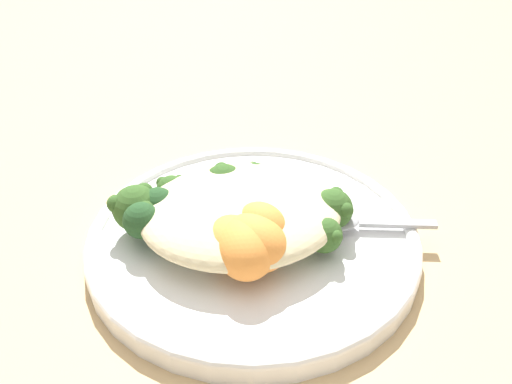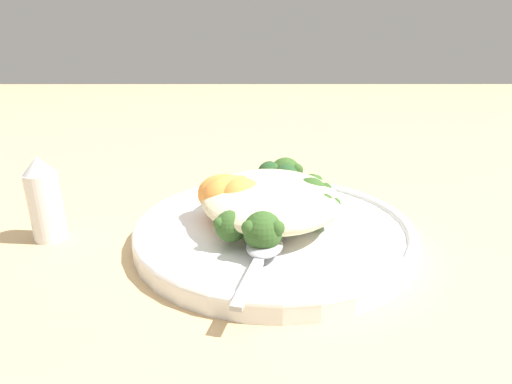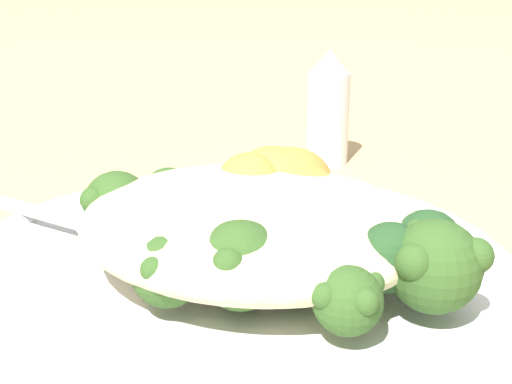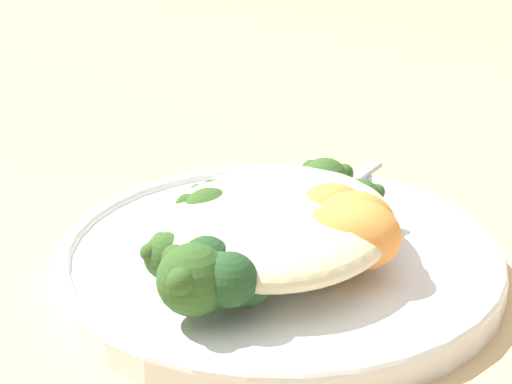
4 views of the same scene
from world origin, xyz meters
The scene contains 17 objects.
ground_plane centered at (0.00, 0.00, 0.00)m, with size 4.00×4.00×0.00m, color tan.
plate centered at (0.00, 0.02, 0.01)m, with size 0.29×0.29×0.02m.
quinoa_mound centered at (-0.01, 0.02, 0.04)m, with size 0.17×0.15×0.04m, color beige.
broccoli_stalk_0 centered at (0.04, -0.02, 0.04)m, with size 0.09×0.05×0.03m.
broccoli_stalk_1 centered at (0.06, 0.01, 0.04)m, with size 0.12×0.04×0.04m.
broccoli_stalk_2 centered at (0.01, 0.02, 0.04)m, with size 0.07×0.06×0.03m.
broccoli_stalk_3 centered at (0.00, 0.05, 0.04)m, with size 0.07×0.11×0.03m.
broccoli_stalk_4 centered at (-0.02, 0.05, 0.04)m, with size 0.04×0.10×0.04m.
broccoli_stalk_5 centered at (-0.04, 0.04, 0.04)m, with size 0.05×0.08×0.03m.
broccoli_stalk_6 centered at (-0.06, 0.05, 0.03)m, with size 0.07×0.09×0.03m.
broccoli_stalk_7 centered at (-0.09, 0.03, 0.04)m, with size 0.11×0.07×0.04m.
sweet_potato_chunk_0 centered at (-0.02, -0.03, 0.04)m, with size 0.06×0.05×0.04m, color orange.
sweet_potato_chunk_1 centered at (0.00, -0.01, 0.04)m, with size 0.05×0.04×0.05m, color orange.
sweet_potato_chunk_2 centered at (-0.02, -0.02, 0.04)m, with size 0.07×0.05×0.04m, color orange.
sweet_potato_chunk_3 centered at (-0.01, -0.03, 0.04)m, with size 0.06×0.05×0.05m, color orange.
kale_tuft centered at (-0.08, 0.03, 0.04)m, with size 0.05×0.06×0.04m.
spoon centered at (0.08, 0.01, 0.03)m, with size 0.11×0.05×0.01m.
Camera 1 is at (-0.07, -0.32, 0.29)m, focal length 35.00 mm.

